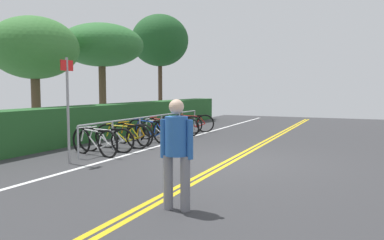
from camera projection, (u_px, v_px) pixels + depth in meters
name	position (u px, v px, depth m)	size (l,w,h in m)	color
ground_plane	(230.00, 162.00, 9.00)	(30.23, 10.91, 0.05)	#353538
centre_line_yellow_inner	(233.00, 162.00, 8.96)	(27.21, 0.10, 0.00)	gold
centre_line_yellow_outer	(226.00, 161.00, 9.03)	(27.21, 0.10, 0.00)	gold
bike_lane_stripe_white	(132.00, 153.00, 10.12)	(27.21, 0.12, 0.00)	white
bike_rack	(151.00, 122.00, 12.49)	(7.11, 0.05, 0.84)	#9EA0A5
bicycle_0	(94.00, 142.00, 9.78)	(0.52, 1.74, 0.75)	black
bicycle_1	(106.00, 140.00, 10.35)	(0.46, 1.69, 0.71)	black
bicycle_2	(122.00, 136.00, 10.99)	(0.55, 1.65, 0.75)	black
bicycle_3	(133.00, 134.00, 11.65)	(0.49, 1.65, 0.72)	black
bicycle_4	(149.00, 131.00, 12.15)	(0.46, 1.83, 0.79)	black
bicycle_5	(158.00, 129.00, 12.88)	(0.55, 1.64, 0.73)	black
bicycle_6	(163.00, 128.00, 13.39)	(0.46, 1.68, 0.75)	black
bicycle_7	(178.00, 126.00, 14.01)	(0.46, 1.78, 0.71)	black
bicycle_8	(180.00, 124.00, 14.70)	(0.60, 1.69, 0.72)	black
bicycle_9	(192.00, 123.00, 15.20)	(0.64, 1.69, 0.74)	black
pedestrian	(177.00, 147.00, 5.33)	(0.32, 0.49, 1.58)	slate
sign_post_near	(68.00, 101.00, 8.62)	(0.36, 0.06, 2.43)	gray
hedge_backdrop	(125.00, 118.00, 14.71)	(16.06, 1.00, 1.16)	#235626
tree_mid	(34.00, 49.00, 12.96)	(2.99, 2.99, 4.17)	brown
tree_far_right	(102.00, 46.00, 16.08)	(3.53, 3.53, 4.47)	brown
tree_extra	(160.00, 41.00, 21.01)	(3.16, 3.16, 5.81)	#473323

